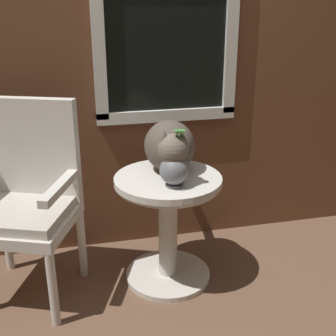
{
  "coord_description": "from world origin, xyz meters",
  "views": [
    {
      "loc": [
        -0.41,
        -1.84,
        1.47
      ],
      "look_at": [
        0.07,
        0.19,
        0.67
      ],
      "focal_mm": 46.08,
      "sensor_mm": 36.0,
      "label": 1
    }
  ],
  "objects_px": {
    "cat": "(170,146)",
    "wicker_chair": "(26,194)",
    "pewter_vase_with_ivy": "(174,168)",
    "wicker_side_table": "(168,212)"
  },
  "relations": [
    {
      "from": "cat",
      "to": "wicker_chair",
      "type": "bearing_deg",
      "value": 179.56
    },
    {
      "from": "pewter_vase_with_ivy",
      "to": "wicker_side_table",
      "type": "bearing_deg",
      "value": 91.15
    },
    {
      "from": "wicker_chair",
      "to": "cat",
      "type": "height_order",
      "value": "wicker_chair"
    },
    {
      "from": "wicker_chair",
      "to": "wicker_side_table",
      "type": "bearing_deg",
      "value": -7.08
    },
    {
      "from": "cat",
      "to": "pewter_vase_with_ivy",
      "type": "distance_m",
      "value": 0.21
    },
    {
      "from": "wicker_side_table",
      "to": "pewter_vase_with_ivy",
      "type": "distance_m",
      "value": 0.33
    },
    {
      "from": "wicker_side_table",
      "to": "wicker_chair",
      "type": "height_order",
      "value": "wicker_chair"
    },
    {
      "from": "cat",
      "to": "pewter_vase_with_ivy",
      "type": "relative_size",
      "value": 2.22
    },
    {
      "from": "wicker_chair",
      "to": "cat",
      "type": "distance_m",
      "value": 0.78
    },
    {
      "from": "wicker_side_table",
      "to": "cat",
      "type": "bearing_deg",
      "value": 70.33
    }
  ]
}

